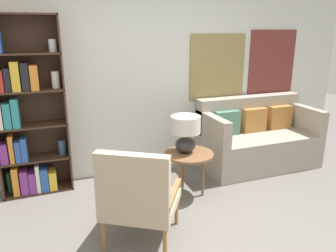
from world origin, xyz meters
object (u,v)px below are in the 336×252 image
(bookshelf, at_px, (24,118))
(couch, at_px, (256,140))
(side_table, at_px, (189,157))
(armchair, at_px, (138,195))
(table_lamp, at_px, (186,131))

(bookshelf, relative_size, couch, 1.26)
(couch, bearing_deg, side_table, -158.69)
(bookshelf, height_order, armchair, bookshelf)
(couch, xyz_separation_m, table_lamp, (-1.32, -0.46, 0.42))
(side_table, xyz_separation_m, table_lamp, (-0.03, 0.05, 0.31))
(bookshelf, xyz_separation_m, side_table, (1.75, -0.74, -0.45))
(armchair, relative_size, side_table, 1.65)
(couch, bearing_deg, bookshelf, 175.61)
(armchair, relative_size, couch, 0.58)
(bookshelf, height_order, couch, bookshelf)
(side_table, bearing_deg, armchair, -138.38)
(armchair, bearing_deg, side_table, 41.62)
(table_lamp, bearing_deg, armchair, -135.68)
(armchair, height_order, side_table, armchair)
(armchair, height_order, table_lamp, table_lamp)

